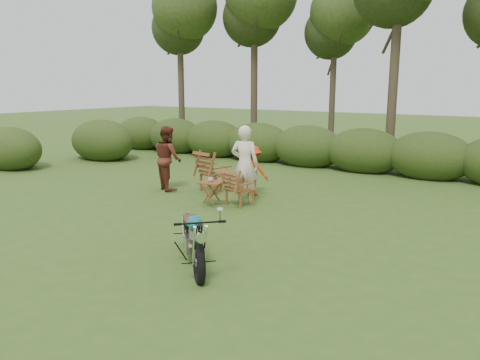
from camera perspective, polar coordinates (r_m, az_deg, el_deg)
The scene contains 10 objects.
ground at distance 7.95m, azimuth -7.25°, elevation -8.70°, with size 80.00×80.00×0.00m, color #33501A.
tree_line at distance 16.00m, azimuth 18.15°, elevation 14.82°, with size 22.52×11.62×8.14m.
motorcycle at distance 7.47m, azimuth -5.70°, elevation -10.02°, with size 1.92×0.73×1.10m, color #0DAAB5, non-canonical shape.
lawn_chair_right at distance 10.85m, azimuth -0.04°, elevation -3.08°, with size 0.59×0.59×0.86m, color brown, non-canonical shape.
lawn_chair_left at distance 12.29m, azimuth -3.01°, elevation -1.35°, with size 0.74×0.74×1.07m, color #5A2D16, non-canonical shape.
side_table at distance 10.79m, azimuth -3.55°, elevation -1.67°, with size 0.54×0.45×0.55m, color brown, non-canonical shape.
cup at distance 10.75m, azimuth -3.61°, elevation 0.06°, with size 0.13×0.13×0.10m, color beige.
adult_a at distance 11.13m, azimuth 0.57°, elevation -2.70°, with size 0.67×0.44×1.83m, color #F0E0C5.
adult_b at distance 12.61m, azimuth -8.66°, elevation -1.14°, with size 0.82×0.64×1.69m, color #592519.
child at distance 11.85m, azimuth 1.55°, elevation -1.83°, with size 0.81×0.47×1.26m, color red.
Camera 1 is at (4.92, -5.61, 2.74)m, focal length 35.00 mm.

